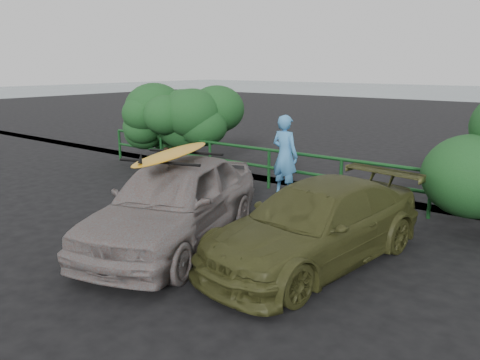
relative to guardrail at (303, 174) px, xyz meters
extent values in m
plane|color=black|center=(0.00, -5.00, -0.52)|extent=(80.00, 80.00, 0.00)
imported|color=slate|center=(-0.16, -4.16, 0.25)|extent=(3.13, 4.84, 1.53)
imported|color=#3A3C1A|center=(2.20, -3.37, 0.11)|extent=(2.41, 4.57, 1.26)
imported|color=#4188C5|center=(-0.35, -0.29, 0.46)|extent=(0.76, 0.54, 1.96)
ellipsoid|color=orange|center=(-0.16, -4.16, 1.10)|extent=(1.29, 2.55, 0.07)
camera|label=1|loc=(5.57, -9.67, 2.56)|focal=35.00mm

